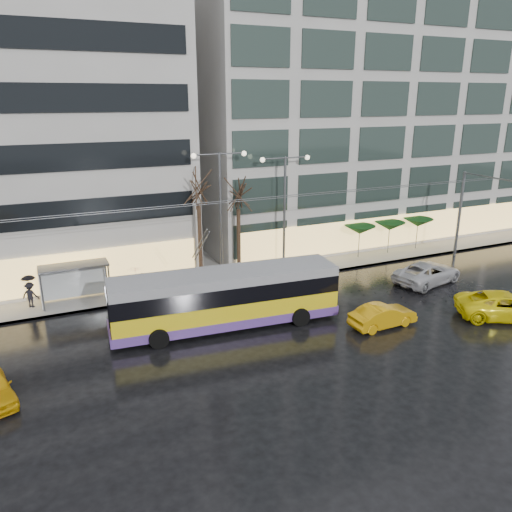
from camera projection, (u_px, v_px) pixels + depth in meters
ground at (258, 352)px, 26.04m from camera, size 140.00×140.00×0.00m
sidewalk at (208, 266)px, 38.97m from camera, size 80.00×10.00×0.15m
kerb at (231, 287)px, 34.66m from camera, size 80.00×0.10×0.15m
building_right at (361, 97)px, 46.10m from camera, size 32.00×14.00×25.00m
trolleybus at (226, 300)px, 28.47m from camera, size 13.20×5.55×6.04m
catenary at (222, 235)px, 32.03m from camera, size 42.24×5.12×7.00m
bus_shelter at (68, 275)px, 31.47m from camera, size 4.20×1.60×2.51m
street_lamp_near at (220, 199)px, 34.38m from camera, size 3.96×0.36×9.03m
street_lamp_far at (285, 197)px, 36.41m from camera, size 3.96×0.36×8.53m
tree_a at (198, 184)px, 33.64m from camera, size 3.20×3.20×8.40m
tree_b at (238, 190)px, 35.19m from camera, size 3.20×3.20×7.70m
parasol_a at (360, 230)px, 40.31m from camera, size 2.50×2.50×2.65m
parasol_b at (390, 226)px, 41.48m from camera, size 2.50×2.50×2.65m
parasol_c at (418, 223)px, 42.65m from camera, size 2.50×2.50×2.65m
taxi_b at (383, 316)px, 28.74m from camera, size 4.10×1.56×1.33m
taxi_c at (506, 306)px, 29.80m from camera, size 6.23×5.03×1.58m
sedan_silver at (428, 273)px, 35.48m from camera, size 5.91×3.64×1.53m
pedestrian_a at (136, 278)px, 32.00m from camera, size 1.25×1.26×2.19m
pedestrian_b at (143, 284)px, 32.88m from camera, size 0.76×0.59×1.55m
pedestrian_c at (30, 290)px, 30.92m from camera, size 1.22×1.12×2.11m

